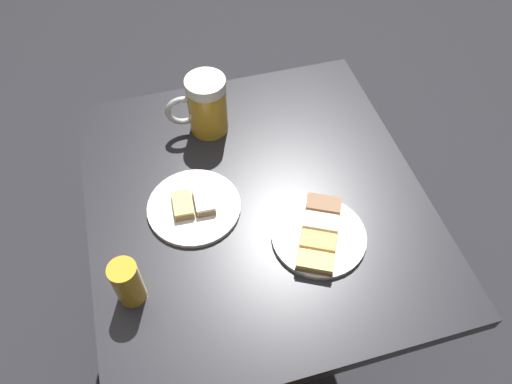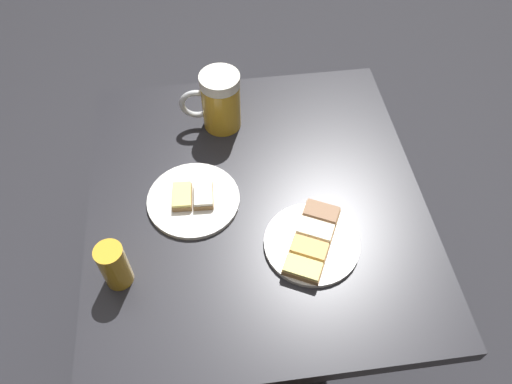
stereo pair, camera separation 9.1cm
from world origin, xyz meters
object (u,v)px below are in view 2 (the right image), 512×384
Objects in this scene: plate_near at (312,242)px; plate_far at (193,199)px; beer_glass_small at (114,265)px; beer_mug at (219,101)px.

plate_far is at bearing -31.26° from plate_near.
plate_near is 0.97× the size of plate_far.
plate_far is (0.23, -0.14, -0.00)m from plate_near.
plate_near is at bearing -175.96° from beer_glass_small.
beer_glass_small reaches higher than plate_far.
beer_mug is (0.15, -0.37, 0.06)m from plate_near.
plate_near is 1.32× the size of beer_mug.
plate_near is at bearing 112.57° from beer_mug.
plate_near is at bearing 148.74° from plate_far.
beer_mug is at bearing -120.31° from beer_glass_small.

